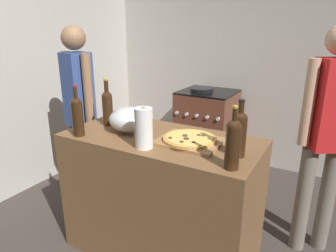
{
  "coord_description": "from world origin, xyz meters",
  "views": [
    {
      "loc": [
        0.88,
        -1.0,
        1.63
      ],
      "look_at": [
        -0.11,
        0.75,
        0.97
      ],
      "focal_mm": 32.42,
      "sensor_mm": 36.0,
      "label": 1
    }
  ],
  "objects": [
    {
      "name": "person_in_stripes",
      "position": [
        -1.04,
        0.83,
        0.94
      ],
      "size": [
        0.36,
        0.23,
        1.64
      ],
      "color": "#383D4C",
      "rests_on": "ground_plane"
    },
    {
      "name": "cutting_board",
      "position": [
        0.1,
        0.65,
        0.93
      ],
      "size": [
        0.4,
        0.32,
        0.02
      ],
      "primitive_type": "cube",
      "color": "#9E7247",
      "rests_on": "counter"
    },
    {
      "name": "stove",
      "position": [
        -0.41,
        2.2,
        0.47
      ],
      "size": [
        0.61,
        0.59,
        0.97
      ],
      "color": "brown",
      "rests_on": "ground_plane"
    },
    {
      "name": "paper_towel_roll",
      "position": [
        -0.11,
        0.44,
        1.04
      ],
      "size": [
        0.11,
        0.11,
        0.26
      ],
      "color": "white",
      "rests_on": "counter"
    },
    {
      "name": "kitchen_wall_rear",
      "position": [
        0.0,
        2.6,
        1.3
      ],
      "size": [
        4.22,
        0.1,
        2.6
      ],
      "primitive_type": "cube",
      "color": "#BCB7AD",
      "rests_on": "ground_plane"
    },
    {
      "name": "wine_bottle_green",
      "position": [
        0.43,
        0.6,
        1.06
      ],
      "size": [
        0.08,
        0.08,
        0.33
      ],
      "color": "#331E0F",
      "rests_on": "counter"
    },
    {
      "name": "pizza",
      "position": [
        0.1,
        0.65,
        0.95
      ],
      "size": [
        0.34,
        0.34,
        0.03
      ],
      "color": "tan",
      "rests_on": "cutting_board"
    },
    {
      "name": "wine_bottle_clear",
      "position": [
        -0.62,
        0.4,
        1.06
      ],
      "size": [
        0.08,
        0.08,
        0.35
      ],
      "color": "#331E0F",
      "rests_on": "counter"
    },
    {
      "name": "wine_bottle_dark",
      "position": [
        0.45,
        0.43,
        1.07
      ],
      "size": [
        0.08,
        0.08,
        0.34
      ],
      "color": "#331E0F",
      "rests_on": "counter"
    },
    {
      "name": "person_in_red",
      "position": [
        0.86,
        1.24,
        0.95
      ],
      "size": [
        0.34,
        0.28,
        1.65
      ],
      "color": "slate",
      "rests_on": "ground_plane"
    },
    {
      "name": "mixing_bowl",
      "position": [
        -0.37,
        0.65,
        1.0
      ],
      "size": [
        0.29,
        0.29,
        0.18
      ],
      "color": "#B2B2B7",
      "rests_on": "counter"
    },
    {
      "name": "counter",
      "position": [
        -0.11,
        0.65,
        0.46
      ],
      "size": [
        1.34,
        0.65,
        0.92
      ],
      "primitive_type": "cube",
      "color": "brown",
      "rests_on": "ground_plane"
    },
    {
      "name": "wine_bottle_amber",
      "position": [
        -0.6,
        0.69,
        1.06
      ],
      "size": [
        0.08,
        0.08,
        0.35
      ],
      "color": "#331E0F",
      "rests_on": "counter"
    },
    {
      "name": "kitchen_wall_left",
      "position": [
        -1.86,
        1.28,
        1.3
      ],
      "size": [
        0.1,
        3.15,
        2.6
      ],
      "primitive_type": "cube",
      "color": "#BCB7AD",
      "rests_on": "ground_plane"
    },
    {
      "name": "ground_plane",
      "position": [
        0.0,
        1.28,
        -0.01
      ],
      "size": [
        4.22,
        3.15,
        0.02
      ],
      "primitive_type": "cube",
      "color": "#3F3833"
    }
  ]
}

